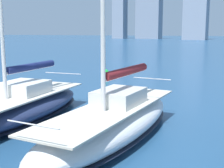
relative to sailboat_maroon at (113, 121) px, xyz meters
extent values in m
cube|color=gray|center=(60.08, -160.49, 15.98)|extent=(13.87, 7.35, 33.36)
ellipsoid|color=white|center=(0.00, 0.04, -0.11)|extent=(2.56, 9.25, 1.17)
ellipsoid|color=black|center=(0.00, 0.04, -0.44)|extent=(2.58, 9.29, 0.10)
cube|color=beige|center=(0.00, 0.04, 0.50)|extent=(2.11, 8.14, 0.06)
cube|color=silver|center=(0.00, -0.51, 0.81)|extent=(1.51, 2.04, 0.55)
cylinder|color=silver|center=(0.01, -1.21, 1.58)|extent=(0.15, 3.88, 0.12)
cylinder|color=maroon|center=(0.01, -1.21, 1.70)|extent=(0.35, 3.57, 0.32)
cylinder|color=silver|center=(-0.04, 4.28, 1.02)|extent=(1.62, 0.05, 0.04)
cylinder|color=silver|center=(0.03, -4.11, 1.02)|extent=(1.87, 0.06, 0.04)
ellipsoid|color=navy|center=(4.89, -0.16, -0.16)|extent=(4.03, 9.45, 1.08)
ellipsoid|color=black|center=(4.89, -0.16, -0.46)|extent=(4.05, 9.50, 0.10)
cube|color=beige|center=(4.89, -0.16, 0.41)|extent=(3.37, 8.30, 0.06)
cube|color=silver|center=(4.95, -0.71, 0.72)|extent=(2.00, 2.21, 0.55)
cylinder|color=silver|center=(5.03, -1.39, 1.49)|extent=(0.58, 3.84, 0.12)
cylinder|color=navy|center=(5.03, -1.39, 1.61)|extent=(0.74, 3.55, 0.32)
cylinder|color=silver|center=(5.38, -4.25, 0.93)|extent=(2.21, 0.30, 0.04)
sphere|color=green|center=(7.96, -13.88, -0.35)|extent=(0.70, 0.70, 0.70)
cylinder|color=black|center=(7.96, -13.88, 0.35)|extent=(0.06, 0.06, 0.70)
camera|label=1|loc=(-5.09, 9.81, 3.23)|focal=50.00mm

